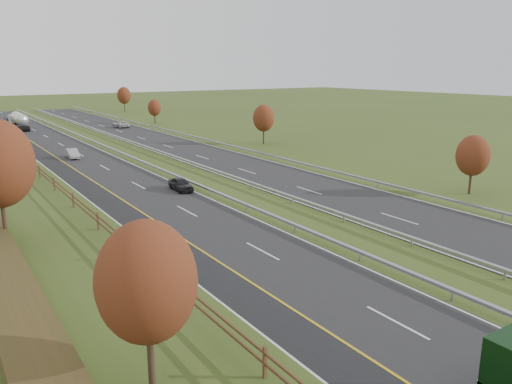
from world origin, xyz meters
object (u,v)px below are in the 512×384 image
road_tanker (19,120)px  car_small_far (10,121)px  car_oncoming (121,124)px  car_silver_mid (72,153)px  car_dark_near (181,184)px

road_tanker → car_small_far: road_tanker is taller
car_small_far → car_oncoming: 27.47m
road_tanker → car_oncoming: road_tanker is taller
car_silver_mid → car_oncoming: size_ratio=0.82×
car_dark_near → car_oncoming: 60.52m
car_dark_near → car_oncoming: car_oncoming is taller
road_tanker → car_oncoming: 20.54m
car_dark_near → car_small_far: 79.00m
road_tanker → car_silver_mid: bearing=-89.3°
car_dark_near → car_silver_mid: 26.33m
car_dark_near → car_oncoming: size_ratio=0.79×
car_silver_mid → car_small_far: size_ratio=0.89×
car_small_far → car_silver_mid: bearing=-92.6°
car_small_far → car_oncoming: car_oncoming is taller
road_tanker → car_silver_mid: size_ratio=2.77×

